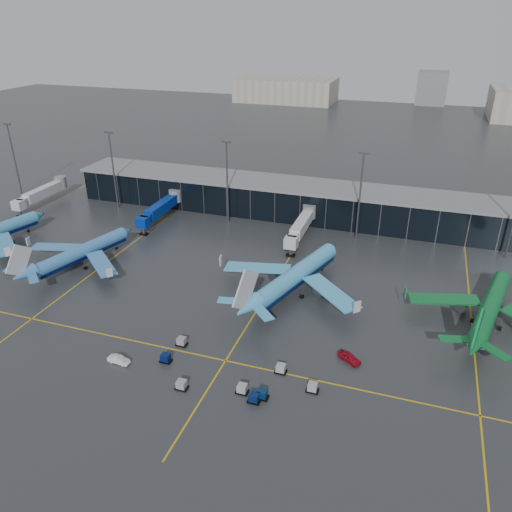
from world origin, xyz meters
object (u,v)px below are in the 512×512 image
(service_van_red, at_px, (349,358))
(service_van_white, at_px, (119,360))
(airliner_klm_near, at_px, (297,266))
(mobile_airstair, at_px, (265,300))
(baggage_carts, at_px, (234,377))
(airliner_arkefly, at_px, (81,244))
(airliner_aer_lingus, at_px, (493,297))

(service_van_red, distance_m, service_van_white, 43.55)
(airliner_klm_near, height_order, mobile_airstair, airliner_klm_near)
(airliner_klm_near, xyz_separation_m, mobile_airstair, (-5.12, -7.58, -5.90))
(baggage_carts, distance_m, service_van_white, 22.41)
(airliner_arkefly, distance_m, service_van_red, 74.70)
(airliner_aer_lingus, bearing_deg, airliner_arkefly, -163.44)
(airliner_aer_lingus, height_order, mobile_airstair, airliner_aer_lingus)
(airliner_klm_near, bearing_deg, mobile_airstair, -106.65)
(airliner_aer_lingus, relative_size, mobile_airstair, 10.44)
(airliner_arkefly, xyz_separation_m, service_van_red, (72.28, -18.18, -4.98))
(airliner_arkefly, relative_size, baggage_carts, 1.25)
(airliner_klm_near, relative_size, mobile_airstair, 11.38)
(airliner_arkefly, xyz_separation_m, mobile_airstair, (50.87, -3.23, -5.04))
(airliner_arkefly, height_order, baggage_carts, airliner_arkefly)
(airliner_klm_near, height_order, service_van_red, airliner_klm_near)
(baggage_carts, relative_size, service_van_red, 6.26)
(airliner_arkefly, bearing_deg, service_van_red, 1.01)
(airliner_arkefly, distance_m, airliner_klm_near, 56.16)
(airliner_arkefly, bearing_deg, mobile_airstair, 11.50)
(airliner_arkefly, xyz_separation_m, airliner_klm_near, (55.98, 4.35, 0.86))
(airliner_aer_lingus, height_order, service_van_white, airliner_aer_lingus)
(airliner_klm_near, relative_size, airliner_aer_lingus, 1.09)
(airliner_arkefly, height_order, service_van_red, airliner_arkefly)
(mobile_airstair, bearing_deg, airliner_klm_near, 79.71)
(service_van_red, bearing_deg, service_van_white, 141.18)
(airliner_aer_lingus, height_order, service_van_red, airliner_aer_lingus)
(airliner_klm_near, distance_m, service_van_red, 28.41)
(baggage_carts, xyz_separation_m, mobile_airstair, (-2.62, 27.12, 0.01))
(mobile_airstair, relative_size, service_van_white, 0.87)
(airliner_aer_lingus, bearing_deg, airliner_klm_near, -165.78)
(airliner_arkefly, distance_m, mobile_airstair, 51.22)
(service_van_white, bearing_deg, baggage_carts, -80.89)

